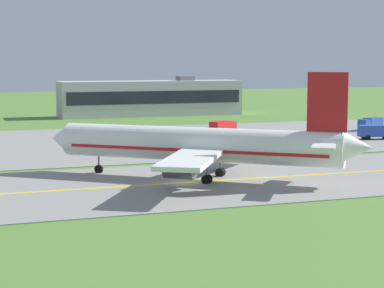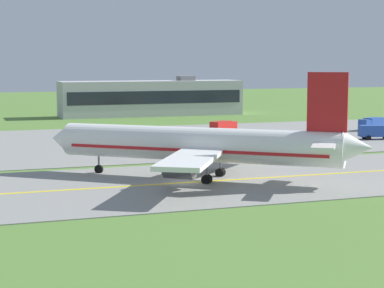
{
  "view_description": "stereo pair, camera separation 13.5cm",
  "coord_description": "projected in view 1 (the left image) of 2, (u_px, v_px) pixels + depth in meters",
  "views": [
    {
      "loc": [
        -25.15,
        -73.03,
        13.81
      ],
      "look_at": [
        2.22,
        4.08,
        4.0
      ],
      "focal_mm": 64.27,
      "sensor_mm": 36.0,
      "label": 1
    },
    {
      "loc": [
        -25.02,
        -73.07,
        13.81
      ],
      "look_at": [
        2.22,
        4.08,
        4.0
      ],
      "focal_mm": 64.27,
      "sensor_mm": 36.0,
      "label": 2
    }
  ],
  "objects": [
    {
      "name": "taxiway_strip",
      "position": [
        186.0,
        183.0,
        78.32
      ],
      "size": [
        240.0,
        28.0,
        0.1
      ],
      "primitive_type": "cube",
      "color": "gray",
      "rests_on": "ground"
    },
    {
      "name": "service_truck_baggage",
      "position": [
        371.0,
        123.0,
        138.22
      ],
      "size": [
        6.34,
        4.07,
        2.6
      ],
      "color": "#264CA5",
      "rests_on": "ground"
    },
    {
      "name": "apron_pad",
      "position": [
        162.0,
        140.0,
        120.94
      ],
      "size": [
        140.0,
        52.0,
        0.1
      ],
      "primitive_type": "cube",
      "color": "gray",
      "rests_on": "ground"
    },
    {
      "name": "taxiway_centreline",
      "position": [
        186.0,
        183.0,
        78.31
      ],
      "size": [
        220.0,
        0.6,
        0.01
      ],
      "primitive_type": "cube",
      "color": "yellow",
      "rests_on": "taxiway_strip"
    },
    {
      "name": "service_truck_fuel",
      "position": [
        223.0,
        127.0,
        130.81
      ],
      "size": [
        6.23,
        4.75,
        2.6
      ],
      "color": "red",
      "rests_on": "ground"
    },
    {
      "name": "airplane_lead",
      "position": [
        202.0,
        145.0,
        80.36
      ],
      "size": [
        33.14,
        29.41,
        12.7
      ],
      "color": "white",
      "rests_on": "ground"
    },
    {
      "name": "service_truck_catering",
      "position": [
        375.0,
        131.0,
        122.18
      ],
      "size": [
        6.31,
        3.42,
        2.6
      ],
      "color": "#264CA5",
      "rests_on": "ground"
    },
    {
      "name": "ground_plane",
      "position": [
        186.0,
        184.0,
        78.33
      ],
      "size": [
        500.0,
        500.0,
        0.0
      ],
      "primitive_type": "plane",
      "color": "#517A33"
    },
    {
      "name": "terminal_building",
      "position": [
        151.0,
        98.0,
        176.88
      ],
      "size": [
        46.98,
        10.07,
        10.15
      ],
      "color": "#B2B2B7",
      "rests_on": "ground"
    }
  ]
}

